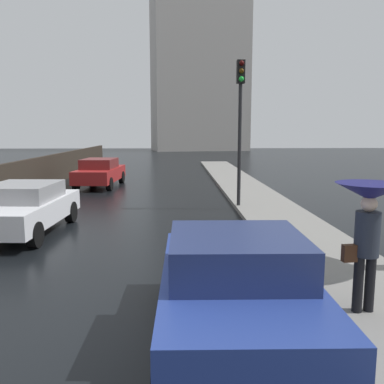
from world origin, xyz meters
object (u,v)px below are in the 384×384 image
Objects in this scene: car_red_near_kerb at (100,172)px; car_white_far_ahead at (23,207)px; pedestrian_with_umbrella_near at (368,212)px; traffic_light at (240,107)px; car_blue_mid_road at (235,286)px.

car_red_near_kerb is 9.16m from car_white_far_ahead.
traffic_light is (-0.50, 8.46, 1.89)m from pedestrian_with_umbrella_near.
car_white_far_ahead is at bearing 130.54° from car_blue_mid_road.
car_white_far_ahead is (-0.34, -9.15, -0.02)m from car_red_near_kerb.
traffic_light is at bearing 137.93° from car_red_near_kerb.
traffic_light is (6.19, 3.12, 2.77)m from car_white_far_ahead.
car_red_near_kerb is 8.84m from traffic_light.
pedestrian_with_umbrella_near is 0.38× the size of traffic_light.
pedestrian_with_umbrella_near is 8.68m from traffic_light.
pedestrian_with_umbrella_near is (6.70, -5.34, 0.89)m from car_white_far_ahead.
traffic_light is (1.39, 8.95, 2.74)m from car_blue_mid_road.
car_white_far_ahead is 8.61m from pedestrian_with_umbrella_near.
car_blue_mid_road is 2.14m from pedestrian_with_umbrella_near.
car_red_near_kerb is 0.88× the size of traffic_light.
car_red_near_kerb is 15.85m from pedestrian_with_umbrella_near.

